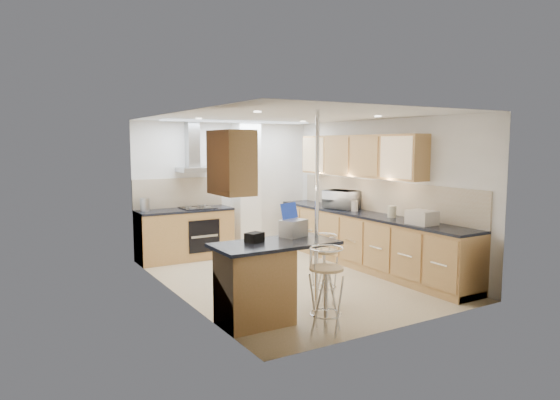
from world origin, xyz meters
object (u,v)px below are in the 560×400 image
laptop (294,228)px  bread_bin (422,218)px  microwave (342,200)px  bar_stool_end (324,268)px  bar_stool_near (326,290)px

laptop → bread_bin: 2.17m
microwave → bar_stool_end: bearing=121.5°
laptop → bar_stool_near: 1.02m
microwave → laptop: bearing=115.0°
microwave → bread_bin: (-0.09, -2.01, -0.06)m
laptop → bar_stool_near: laptop is taller
bar_stool_near → bar_stool_end: 1.11m
laptop → bar_stool_end: bearing=-11.7°
bar_stool_near → bread_bin: 2.46m
microwave → bar_stool_end: microwave is taller
bread_bin → bar_stool_end: bearing=173.8°
microwave → bread_bin: size_ratio=1.53×
bar_stool_end → bread_bin: bread_bin is taller
laptop → bar_stool_end: size_ratio=0.34×
microwave → bar_stool_near: 3.71m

